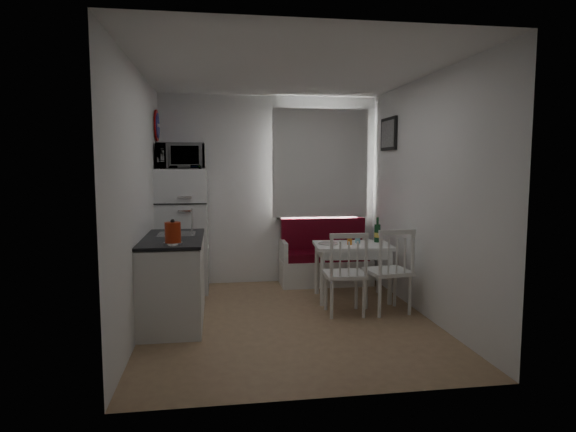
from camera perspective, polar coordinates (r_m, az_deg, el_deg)
The scene contains 22 objects.
floor at distance 5.25m, azimuth 0.06°, elevation -12.23°, with size 3.00×3.50×0.02m, color #94714F.
ceiling at distance 5.08m, azimuth 0.06°, elevation 16.86°, with size 3.00×3.50×0.02m, color white.
wall_back at distance 6.73m, azimuth -2.17°, elevation 3.07°, with size 3.00×0.02×2.60m, color white.
wall_front at distance 3.29m, azimuth 4.62°, elevation -0.01°, with size 3.00×0.02×2.60m, color white.
wall_left at distance 5.00m, azimuth -17.20°, elevation 1.80°, with size 0.02×3.50×2.60m, color white.
wall_right at distance 5.43m, azimuth 15.92°, elevation 2.15°, with size 0.02×3.50×2.60m, color white.
window at distance 6.81m, azimuth 3.75°, elevation 5.84°, with size 1.22×0.06×1.47m, color white.
curtain at distance 6.74m, azimuth 3.88°, elevation 6.26°, with size 1.35×0.02×1.50m, color white.
kitchen_counter at distance 5.24m, azimuth -13.38°, elevation -7.26°, with size 0.62×1.32×1.16m.
wall_sign at distance 6.44m, azimuth -15.21°, elevation 10.31°, with size 0.40×0.40×0.03m, color navy.
picture_frame at distance 6.44m, azimuth 11.82°, elevation 9.50°, with size 0.04×0.52×0.42m, color black.
bench at distance 6.75m, azimuth 4.43°, elevation -5.51°, with size 1.26×0.48×0.90m.
dining_table at distance 5.96m, azimuth 7.63°, elevation -4.04°, with size 0.97×0.72×0.69m.
chair_left at distance 5.27m, azimuth 7.02°, elevation -5.75°, with size 0.45×0.43×0.50m.
chair_right at distance 5.42m, azimuth 12.16°, elevation -5.32°, with size 0.50×0.48×0.51m.
fridge at distance 6.40m, azimuth -12.35°, elevation -1.70°, with size 0.64×0.64×1.60m, color white.
microwave at distance 6.30m, azimuth -12.58°, elevation 6.95°, with size 0.59×0.40×0.33m, color white.
kettle at distance 4.61m, azimuth -13.49°, elevation -1.95°, with size 0.18×0.18×0.24m, color #AD2A0D.
wine_bottle at distance 6.12m, azimuth 10.55°, elevation -1.60°, with size 0.08×0.08×0.31m, color #144120, non-canonical shape.
drinking_glass_orange at distance 5.88m, azimuth 7.31°, elevation -2.94°, with size 0.06×0.06×0.10m, color orange.
drinking_glass_blue at distance 6.01m, azimuth 8.25°, elevation -2.70°, with size 0.06×0.06×0.11m, color #88D4E8.
plate at distance 5.89m, azimuth 4.78°, elevation -3.28°, with size 0.24×0.24×0.02m, color white.
Camera 1 is at (-0.74, -4.93, 1.64)m, focal length 30.00 mm.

